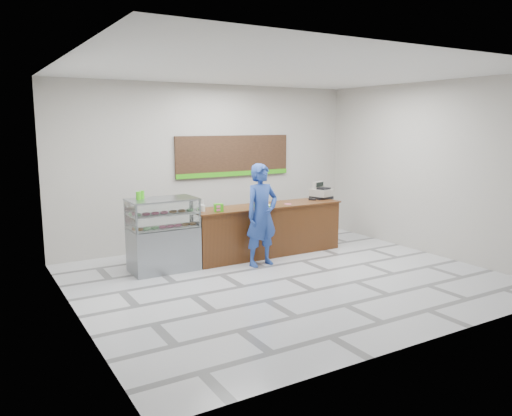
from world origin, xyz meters
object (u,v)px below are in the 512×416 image
sales_counter (267,230)px  customer (262,215)px  display_case (163,234)px  cash_register (321,192)px  serving_tray (262,206)px

sales_counter → customer: size_ratio=1.69×
sales_counter → display_case: 2.23m
cash_register → display_case: bearing=165.8°
sales_counter → cash_register: 1.64m
display_case → cash_register: bearing=2.4°
display_case → serving_tray: display_case is taller
cash_register → customer: bearing=-175.7°
display_case → serving_tray: bearing=-2.3°
serving_tray → customer: 0.62m
display_case → cash_register: 3.76m
sales_counter → display_case: (-2.22, -0.00, 0.16)m
cash_register → serving_tray: (-1.66, -0.24, -0.13)m
cash_register → customer: (-1.99, -0.76, -0.20)m
sales_counter → display_case: display_case is taller
sales_counter → serving_tray: (-0.16, -0.08, 0.52)m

